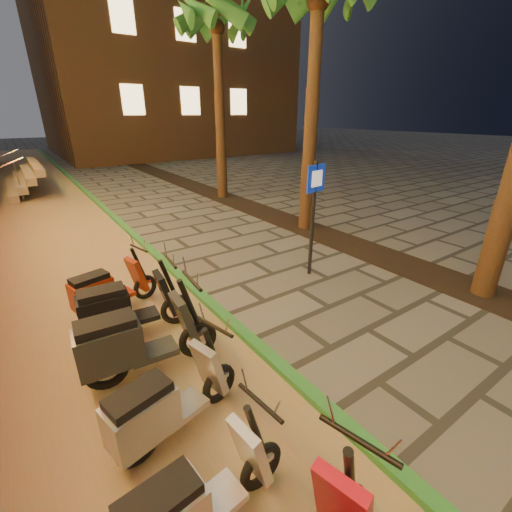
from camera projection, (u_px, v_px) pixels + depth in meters
parking_strip at (62, 240)px, 9.36m from camera, size 3.40×60.00×0.01m
green_curb at (125, 227)px, 10.24m from camera, size 0.18×60.00×0.10m
planting_strip at (358, 247)px, 8.84m from camera, size 1.20×40.00×0.02m
palm_d at (217, 28)px, 11.85m from camera, size 2.97×3.02×7.16m
pedestrian_sign at (314, 204)px, 6.81m from camera, size 0.52×0.11×2.37m
scooter_5 at (191, 505)px, 2.59m from camera, size 1.51×0.56×1.06m
scooter_6 at (164, 406)px, 3.44m from camera, size 1.57×0.75×1.11m
scooter_7 at (133, 343)px, 4.29m from camera, size 1.79×0.63×1.26m
scooter_8 at (123, 309)px, 5.10m from camera, size 1.67×0.60×1.17m
scooter_9 at (106, 290)px, 5.74m from camera, size 1.50×0.73×1.06m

